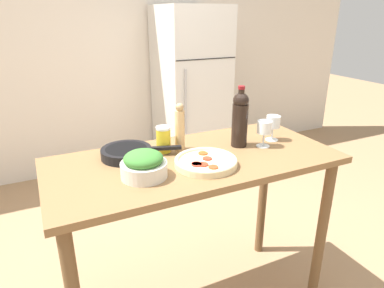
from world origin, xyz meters
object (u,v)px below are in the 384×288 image
(salad_bowl, at_px, (144,165))
(homemade_pizza, at_px, (206,162))
(refrigerator, at_px, (190,91))
(pepper_mill, at_px, (180,128))
(salt_canister, at_px, (163,139))
(cast_iron_skillet, at_px, (127,152))
(wine_glass_near, at_px, (264,129))
(wine_bottle, at_px, (240,118))
(wine_glass_far, at_px, (273,123))

(salad_bowl, height_order, homemade_pizza, salad_bowl)
(refrigerator, xyz_separation_m, pepper_mill, (-0.85, -1.68, 0.23))
(refrigerator, bearing_deg, salt_canister, -119.26)
(salad_bowl, xyz_separation_m, cast_iron_skillet, (-0.01, 0.24, -0.03))
(wine_glass_near, distance_m, homemade_pizza, 0.40)
(pepper_mill, distance_m, homemade_pizza, 0.26)
(wine_glass_near, xyz_separation_m, cast_iron_skillet, (-0.69, 0.17, -0.07))
(wine_glass_near, bearing_deg, pepper_mill, 159.81)
(pepper_mill, relative_size, salt_canister, 1.85)
(wine_bottle, bearing_deg, wine_glass_far, -2.22)
(wine_bottle, height_order, wine_glass_near, wine_bottle)
(refrigerator, relative_size, salt_canister, 12.75)
(refrigerator, height_order, homemade_pizza, refrigerator)
(wine_bottle, relative_size, homemade_pizza, 1.10)
(salad_bowl, bearing_deg, salt_canister, 52.27)
(pepper_mill, height_order, salt_canister, pepper_mill)
(homemade_pizza, bearing_deg, pepper_mill, 96.61)
(pepper_mill, bearing_deg, salad_bowl, -139.94)
(pepper_mill, xyz_separation_m, salt_canister, (-0.09, 0.01, -0.05))
(wine_glass_far, bearing_deg, homemade_pizza, -163.96)
(homemade_pizza, bearing_deg, refrigerator, 66.75)
(pepper_mill, distance_m, salad_bowl, 0.35)
(salad_bowl, xyz_separation_m, homemade_pizza, (0.29, -0.01, -0.04))
(pepper_mill, bearing_deg, homemade_pizza, -83.39)
(pepper_mill, height_order, cast_iron_skillet, pepper_mill)
(wine_glass_far, xyz_separation_m, pepper_mill, (-0.51, 0.09, 0.02))
(refrigerator, relative_size, cast_iron_skillet, 4.39)
(pepper_mill, bearing_deg, refrigerator, 63.18)
(wine_glass_near, height_order, cast_iron_skillet, wine_glass_near)
(wine_glass_far, bearing_deg, pepper_mill, 169.56)
(wine_bottle, xyz_separation_m, pepper_mill, (-0.30, 0.09, -0.03))
(salad_bowl, xyz_separation_m, salt_canister, (0.18, 0.23, 0.01))
(wine_glass_near, relative_size, salad_bowl, 0.70)
(pepper_mill, xyz_separation_m, homemade_pizza, (0.03, -0.23, -0.10))
(wine_glass_near, height_order, salad_bowl, wine_glass_near)
(refrigerator, distance_m, homemade_pizza, 2.09)
(wine_glass_far, distance_m, salt_canister, 0.61)
(refrigerator, xyz_separation_m, salt_canister, (-0.94, -1.68, 0.18))
(cast_iron_skillet, bearing_deg, salad_bowl, -87.81)
(wine_glass_far, bearing_deg, wine_glass_near, -150.66)
(salt_canister, relative_size, cast_iron_skillet, 0.34)
(wine_bottle, distance_m, wine_glass_far, 0.22)
(wine_glass_near, bearing_deg, wine_glass_far, 29.34)
(wine_bottle, distance_m, cast_iron_skillet, 0.60)
(wine_glass_far, relative_size, salt_canister, 1.05)
(wine_glass_near, height_order, homemade_pizza, wine_glass_near)
(homemade_pizza, relative_size, cast_iron_skillet, 0.76)
(salt_canister, bearing_deg, salad_bowl, -127.73)
(wine_glass_near, distance_m, wine_glass_far, 0.12)
(refrigerator, bearing_deg, salad_bowl, -120.37)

